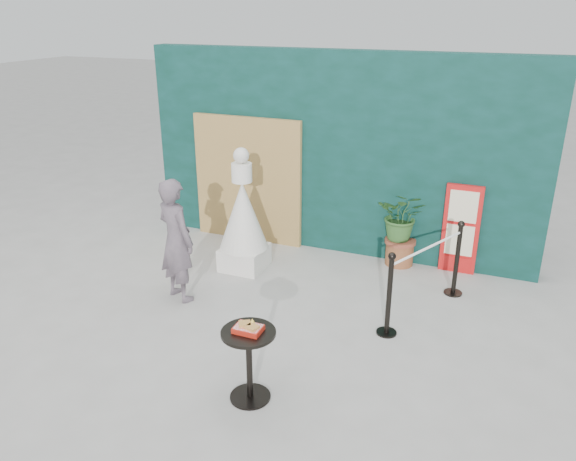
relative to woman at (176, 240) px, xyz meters
The scene contains 10 objects.
ground 1.78m from the woman, 30.32° to the right, with size 60.00×60.00×0.00m, color #ADAAA5.
back_wall 2.81m from the woman, 59.87° to the left, with size 6.00×0.30×3.00m, color black.
bamboo_fence 2.15m from the woman, 90.94° to the left, with size 1.80×0.08×2.00m, color tan.
woman is the anchor object (origin of this frame).
menu_board 3.92m from the woman, 33.44° to the left, with size 0.50×0.07×1.30m.
statue 1.19m from the woman, 71.19° to the left, with size 0.70×0.70×1.79m.
cafe_table 2.31m from the woman, 40.68° to the right, with size 0.52×0.52×0.75m.
food_basket 2.29m from the woman, 40.60° to the right, with size 0.26×0.19×0.11m.
planter 3.23m from the woman, 40.61° to the left, with size 0.67×0.58×1.14m.
stanchion_barrier 3.13m from the woman, 14.93° to the left, with size 0.84×1.54×1.03m.
Camera 1 is at (2.41, -4.71, 3.57)m, focal length 35.00 mm.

